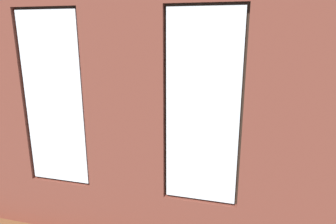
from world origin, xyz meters
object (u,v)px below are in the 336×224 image
object	(u,v)px
cup_ceramic	(171,131)
candle_jar	(147,128)
potted_plant_foreground_right	(118,103)
potted_plant_beside_window_right	(52,174)
couch_left	(288,155)
remote_black	(186,130)
potted_plant_by_left_couch	(264,127)
potted_plant_between_couches	(250,187)
potted_plant_near_tv	(75,134)
table_plant_small	(161,123)
potted_plant_mid_room_small	(210,135)
coffee_table	(168,133)
tv_flatscreen	(75,111)
media_console	(77,133)
couch_by_window	(153,193)
remote_silver	(168,130)

from	to	relation	value
cup_ceramic	candle_jar	xyz separation A→B (m)	(0.58, 0.00, 0.01)
cup_ceramic	potted_plant_foreground_right	bearing A→B (deg)	-40.19
potted_plant_foreground_right	potted_plant_beside_window_right	size ratio (longest dim) A/B	1.36
couch_left	remote_black	xyz separation A→B (m)	(2.18, -0.66, 0.12)
cup_ceramic	potted_plant_by_left_couch	bearing A→B (deg)	-155.47
potted_plant_between_couches	potted_plant_near_tv	distance (m)	3.85
couch_left	cup_ceramic	distance (m)	2.53
table_plant_small	candle_jar	bearing A→B (deg)	37.47
potted_plant_mid_room_small	coffee_table	bearing A→B (deg)	19.35
remote_black	potted_plant_foreground_right	world-z (taller)	potted_plant_foreground_right
couch_left	coffee_table	distance (m)	2.66
tv_flatscreen	potted_plant_beside_window_right	distance (m)	2.72
coffee_table	candle_jar	distance (m)	0.49
table_plant_small	potted_plant_between_couches	distance (m)	3.33
potted_plant_between_couches	potted_plant_beside_window_right	xyz separation A→B (m)	(3.06, 0.16, -0.12)
couch_left	potted_plant_beside_window_right	distance (m)	4.37
candle_jar	potted_plant_beside_window_right	distance (m)	2.68
media_console	tv_flatscreen	world-z (taller)	tv_flatscreen
cup_ceramic	potted_plant_foreground_right	world-z (taller)	potted_plant_foreground_right
table_plant_small	potted_plant_by_left_couch	size ratio (longest dim) A/B	0.40
coffee_table	media_console	xyz separation A→B (m)	(2.28, 0.22, -0.14)
cup_ceramic	potted_plant_foreground_right	xyz separation A→B (m)	(2.09, -1.77, 0.13)
potted_plant_mid_room_small	couch_left	bearing A→B (deg)	152.19
table_plant_small	potted_plant_near_tv	xyz separation A→B (m)	(1.54, 1.23, 0.01)
candle_jar	couch_left	bearing A→B (deg)	172.33
potted_plant_by_left_couch	potted_plant_mid_room_small	distance (m)	1.34
couch_by_window	tv_flatscreen	distance (m)	3.66
potted_plant_between_couches	potted_plant_foreground_right	size ratio (longest dim) A/B	1.16
candle_jar	couch_by_window	bearing A→B (deg)	110.60
potted_plant_foreground_right	couch_by_window	bearing A→B (deg)	119.95
potted_plant_foreground_right	potted_plant_mid_room_small	distance (m)	3.24
remote_black	potted_plant_beside_window_right	xyz separation A→B (m)	(1.62, 2.82, 0.03)
tv_flatscreen	couch_left	bearing A→B (deg)	176.34
couch_left	cup_ceramic	xyz separation A→B (m)	(2.49, -0.41, 0.15)
couch_by_window	potted_plant_beside_window_right	bearing A→B (deg)	3.44
remote_silver	couch_by_window	bearing A→B (deg)	-98.98
cup_ceramic	tv_flatscreen	world-z (taller)	tv_flatscreen
couch_left	potted_plant_foreground_right	distance (m)	5.08
potted_plant_between_couches	media_console	bearing A→B (deg)	-29.21
couch_by_window	potted_plant_foreground_right	bearing A→B (deg)	-60.05
remote_black	potted_plant_mid_room_small	xyz separation A→B (m)	(-0.54, -0.21, -0.15)
potted_plant_between_couches	potted_plant_mid_room_small	bearing A→B (deg)	-72.61
candle_jar	media_console	bearing A→B (deg)	3.26
tv_flatscreen	potted_plant_mid_room_small	size ratio (longest dim) A/B	2.04
potted_plant_between_couches	remote_black	bearing A→B (deg)	-61.63
couch_by_window	potted_plant_by_left_couch	distance (m)	3.84
potted_plant_by_left_couch	potted_plant_near_tv	xyz separation A→B (m)	(3.93, 1.97, 0.13)
candle_jar	potted_plant_by_left_couch	size ratio (longest dim) A/B	0.17
cup_ceramic	potted_plant_beside_window_right	xyz separation A→B (m)	(1.31, 2.57, -0.00)
candle_jar	potted_plant_between_couches	xyz separation A→B (m)	(-2.33, 2.42, 0.11)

